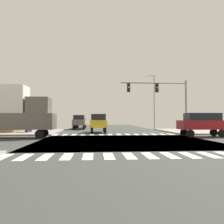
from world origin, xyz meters
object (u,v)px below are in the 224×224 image
(box_truck_middle_1, at_px, (13,110))
(suv_outer_2, at_px, (202,123))
(pickup_crossing_1, at_px, (98,122))
(street_lamp, at_px, (153,97))
(suv_farside_1, at_px, (79,121))
(sedan_inner_5, at_px, (81,122))
(traffic_signal_mast, at_px, (160,93))

(box_truck_middle_1, bearing_deg, suv_outer_2, 90.00)
(pickup_crossing_1, relative_size, suv_outer_2, 1.11)
(street_lamp, relative_size, suv_outer_2, 2.02)
(pickup_crossing_1, bearing_deg, suv_outer_2, 145.25)
(suv_farside_1, height_order, pickup_crossing_1, pickup_crossing_1)
(suv_farside_1, relative_size, suv_outer_2, 1.00)
(suv_farside_1, height_order, sedan_inner_5, suv_farside_1)
(box_truck_middle_1, relative_size, sedan_inner_5, 1.67)
(traffic_signal_mast, height_order, suv_farside_1, traffic_signal_mast)
(street_lamp, height_order, sedan_inner_5, street_lamp)
(box_truck_middle_1, xyz_separation_m, suv_outer_2, (18.21, 0.00, -1.17))
(suv_outer_2, relative_size, sedan_inner_5, 1.07)
(street_lamp, distance_m, pickup_crossing_1, 14.32)
(street_lamp, xyz_separation_m, pickup_crossing_1, (-9.56, -9.82, -4.17))
(street_lamp, bearing_deg, suv_farside_1, -175.77)
(traffic_signal_mast, xyz_separation_m, suv_farside_1, (-10.02, 12.21, -3.27))
(pickup_crossing_1, height_order, sedan_inner_5, pickup_crossing_1)
(suv_farside_1, bearing_deg, box_truck_middle_1, 72.44)
(traffic_signal_mast, relative_size, street_lamp, 0.83)
(street_lamp, xyz_separation_m, box_truck_middle_1, (-17.60, -16.88, -2.90))
(sedan_inner_5, bearing_deg, traffic_signal_mast, 119.58)
(suv_farside_1, bearing_deg, suv_outer_2, 129.55)
(street_lamp, relative_size, suv_farside_1, 2.02)
(traffic_signal_mast, bearing_deg, sedan_inner_5, 119.58)
(suv_farside_1, height_order, box_truck_middle_1, box_truck_middle_1)
(street_lamp, xyz_separation_m, suv_outer_2, (0.61, -16.88, -4.07))
(traffic_signal_mast, distance_m, suv_farside_1, 16.13)
(suv_farside_1, height_order, suv_outer_2, same)
(pickup_crossing_1, xyz_separation_m, suv_outer_2, (10.17, -7.05, 0.10))
(pickup_crossing_1, distance_m, box_truck_middle_1, 10.77)
(pickup_crossing_1, height_order, suv_outer_2, pickup_crossing_1)
(suv_outer_2, bearing_deg, sedan_inner_5, -148.39)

